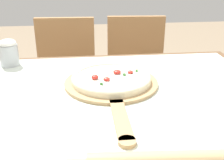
{
  "coord_description": "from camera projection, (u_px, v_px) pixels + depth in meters",
  "views": [
    {
      "loc": [
        -0.11,
        -0.89,
        1.22
      ],
      "look_at": [
        -0.01,
        0.07,
        0.81
      ],
      "focal_mm": 45.0,
      "sensor_mm": 36.0,
      "label": 1
    }
  ],
  "objects": [
    {
      "name": "chair_right",
      "position": [
        136.0,
        75.0,
        1.89
      ],
      "size": [
        0.43,
        0.43,
        0.89
      ],
      "rotation": [
        0.0,
        0.0,
        -0.08
      ],
      "color": "#A37547",
      "rests_on": "ground_plane"
    },
    {
      "name": "chair_left",
      "position": [
        66.0,
        77.0,
        1.85
      ],
      "size": [
        0.42,
        0.42,
        0.89
      ],
      "rotation": [
        0.0,
        0.0,
        -0.05
      ],
      "color": "#A37547",
      "rests_on": "ground_plane"
    },
    {
      "name": "towel_cloth",
      "position": [
        116.0,
        96.0,
        1.0
      ],
      "size": [
        1.16,
        0.89,
        0.0
      ],
      "color": "silver",
      "rests_on": "dining_table"
    },
    {
      "name": "pizza_peel",
      "position": [
        112.0,
        85.0,
        1.06
      ],
      "size": [
        0.36,
        0.59,
        0.01
      ],
      "color": "tan",
      "rests_on": "towel_cloth"
    },
    {
      "name": "flour_cup",
      "position": [
        9.0,
        52.0,
        1.26
      ],
      "size": [
        0.08,
        0.08,
        0.12
      ],
      "color": "#B2B7BC",
      "rests_on": "towel_cloth"
    },
    {
      "name": "pizza",
      "position": [
        111.0,
        78.0,
        1.08
      ],
      "size": [
        0.31,
        0.31,
        0.03
      ],
      "color": "beige",
      "rests_on": "pizza_peel"
    },
    {
      "name": "dining_table",
      "position": [
        116.0,
        124.0,
        1.04
      ],
      "size": [
        1.24,
        0.97,
        0.78
      ],
      "color": "brown",
      "rests_on": "ground_plane"
    }
  ]
}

